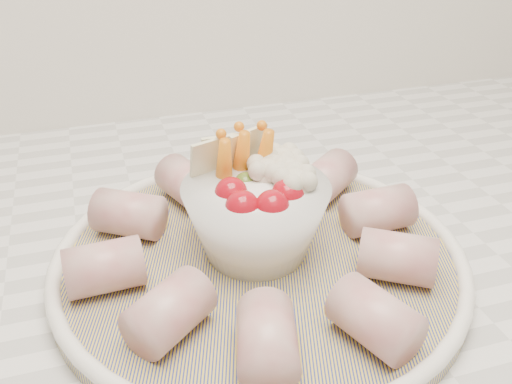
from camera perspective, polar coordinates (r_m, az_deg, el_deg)
name	(u,v)px	position (r m, az deg, el deg)	size (l,w,h in m)	color
serving_platter	(259,258)	(0.46, 0.34, -6.66)	(0.41, 0.41, 0.02)	navy
veggie_bowl	(257,211)	(0.45, 0.15, -1.88)	(0.11, 0.11, 0.10)	white
cured_meat_rolls	(258,235)	(0.45, 0.25, -4.33)	(0.28, 0.29, 0.04)	#AE4F53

